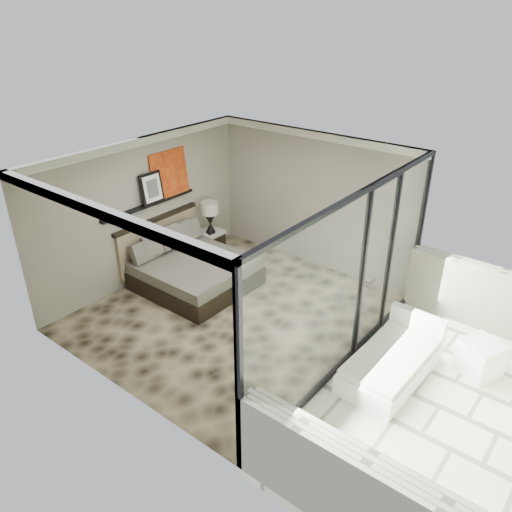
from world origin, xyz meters
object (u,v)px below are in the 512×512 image
Objects in this scene: bed at (192,269)px; nightstand at (211,242)px; lounger at (393,362)px; ottoman at (480,358)px; table_lamp at (210,213)px.

nightstand is at bearing 117.58° from bed.
ottoman is at bearing 41.67° from lounger.
nightstand is 5.88m from ottoman.
bed is at bearing -178.50° from lounger.
table_lamp is 5.04m from lounger.
bed is at bearing -56.52° from nightstand.
lounger is (4.22, -0.03, -0.12)m from bed.
nightstand is 5.03m from lounger.
lounger is at bearing -14.40° from table_lamp.
table_lamp is at bearing 175.99° from ottoman.
bed is 2.97× the size of table_lamp.
bed is at bearing -171.25° from ottoman.
nightstand is 0.73× the size of table_lamp.
bed is 1.13× the size of lounger.
ottoman is (5.86, -0.44, 0.01)m from nightstand.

